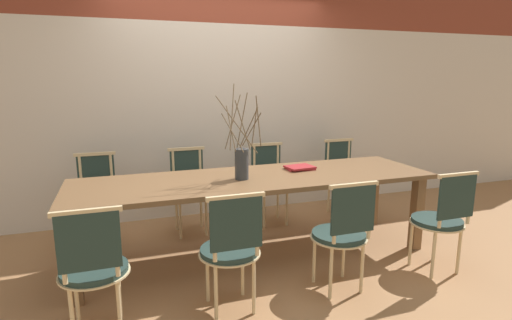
# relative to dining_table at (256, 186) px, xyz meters

# --- Properties ---
(ground_plane) EXTENTS (16.00, 16.00, 0.00)m
(ground_plane) POSITION_rel_dining_table_xyz_m (0.00, 0.00, -0.66)
(ground_plane) COLOR #9E7047
(wall_rear) EXTENTS (12.00, 0.06, 3.20)m
(wall_rear) POSITION_rel_dining_table_xyz_m (0.00, 1.32, 0.94)
(wall_rear) COLOR beige
(wall_rear) RESTS_ON ground_plane
(dining_table) EXTENTS (3.17, 0.90, 0.74)m
(dining_table) POSITION_rel_dining_table_xyz_m (0.00, 0.00, 0.00)
(dining_table) COLOR brown
(dining_table) RESTS_ON ground_plane
(chair_near_leftend) EXTENTS (0.43, 0.43, 0.88)m
(chair_near_leftend) POSITION_rel_dining_table_xyz_m (-1.32, -0.79, -0.18)
(chair_near_leftend) COLOR #233833
(chair_near_leftend) RESTS_ON ground_plane
(chair_near_left) EXTENTS (0.43, 0.43, 0.88)m
(chair_near_left) POSITION_rel_dining_table_xyz_m (-0.45, -0.79, -0.18)
(chair_near_left) COLOR #233833
(chair_near_left) RESTS_ON ground_plane
(chair_near_center) EXTENTS (0.43, 0.43, 0.88)m
(chair_near_center) POSITION_rel_dining_table_xyz_m (0.41, -0.79, -0.18)
(chair_near_center) COLOR #233833
(chair_near_center) RESTS_ON ground_plane
(chair_near_right) EXTENTS (0.43, 0.43, 0.88)m
(chair_near_right) POSITION_rel_dining_table_xyz_m (1.34, -0.79, -0.18)
(chair_near_right) COLOR #233833
(chair_near_right) RESTS_ON ground_plane
(chair_far_leftend) EXTENTS (0.43, 0.43, 0.88)m
(chair_far_leftend) POSITION_rel_dining_table_xyz_m (-1.36, 0.79, -0.18)
(chair_far_leftend) COLOR #233833
(chair_far_leftend) RESTS_ON ground_plane
(chair_far_left) EXTENTS (0.43, 0.43, 0.88)m
(chair_far_left) POSITION_rel_dining_table_xyz_m (-0.46, 0.79, -0.18)
(chair_far_left) COLOR #233833
(chair_far_left) RESTS_ON ground_plane
(chair_far_center) EXTENTS (0.43, 0.43, 0.88)m
(chair_far_center) POSITION_rel_dining_table_xyz_m (0.43, 0.79, -0.18)
(chair_far_center) COLOR #233833
(chair_far_center) RESTS_ON ground_plane
(chair_far_right) EXTENTS (0.43, 0.43, 0.88)m
(chair_far_right) POSITION_rel_dining_table_xyz_m (1.36, 0.79, -0.18)
(chair_far_right) COLOR #233833
(chair_far_right) RESTS_ON ground_plane
(vase_centerpiece) EXTENTS (0.44, 0.39, 0.81)m
(vase_centerpiece) POSITION_rel_dining_table_xyz_m (-0.14, -0.04, 0.24)
(vase_centerpiece) COLOR #33383D
(vase_centerpiece) RESTS_ON dining_table
(book_stack) EXTENTS (0.28, 0.23, 0.03)m
(book_stack) POSITION_rel_dining_table_xyz_m (0.49, 0.14, 0.10)
(book_stack) COLOR maroon
(book_stack) RESTS_ON dining_table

